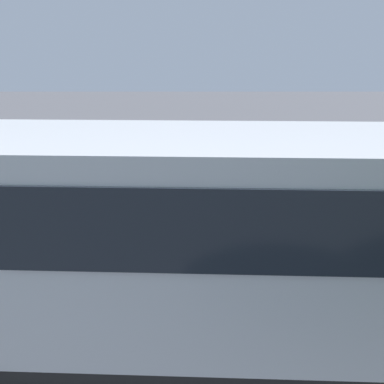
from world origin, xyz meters
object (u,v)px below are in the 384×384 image
at_px(spectator_left, 261,218).
at_px(spectator_centre, 215,220).
at_px(stunt_motorcycle, 131,171).
at_px(spectator_right, 155,217).
at_px(parked_motorcycle_silver, 287,257).
at_px(spectator_far_left, 322,223).
at_px(tour_bus, 228,247).

bearing_deg(spectator_left, spectator_centre, 3.84).
xyz_separation_m(spectator_centre, stunt_motorcycle, (2.23, -3.78, 0.01)).
distance_m(spectator_left, stunt_motorcycle, 4.89).
height_order(spectator_right, parked_motorcycle_silver, spectator_right).
bearing_deg(spectator_centre, spectator_far_left, 178.30).
relative_size(spectator_left, spectator_right, 0.95).
bearing_deg(stunt_motorcycle, spectator_far_left, 138.95).
xyz_separation_m(parked_motorcycle_silver, stunt_motorcycle, (3.61, -4.38, 0.54)).
distance_m(spectator_far_left, spectator_left, 1.24).
bearing_deg(spectator_left, spectator_far_left, 174.10).
bearing_deg(spectator_right, spectator_centre, 179.96).
height_order(spectator_far_left, spectator_left, spectator_left).
relative_size(tour_bus, stunt_motorcycle, 5.36).
height_order(spectator_left, stunt_motorcycle, stunt_motorcycle).
bearing_deg(spectator_centre, spectator_right, -0.04).
xyz_separation_m(spectator_far_left, spectator_right, (3.41, -0.07, 0.12)).
bearing_deg(spectator_right, stunt_motorcycle, -75.08).
bearing_deg(parked_motorcycle_silver, spectator_left, -57.32).
relative_size(tour_bus, spectator_left, 6.05).
xyz_separation_m(tour_bus, spectator_left, (-0.90, -2.67, -0.62)).
relative_size(spectator_far_left, spectator_centre, 0.97).
bearing_deg(spectator_right, spectator_far_left, 178.90).
relative_size(spectator_right, parked_motorcycle_silver, 0.89).
bearing_deg(tour_bus, spectator_centre, -89.09).
height_order(tour_bus, spectator_right, tour_bus).
relative_size(spectator_far_left, stunt_motorcycle, 0.85).
bearing_deg(tour_bus, spectator_left, -108.62).
distance_m(spectator_left, spectator_right, 2.17).
xyz_separation_m(tour_bus, spectator_centre, (0.04, -2.61, -0.64)).
bearing_deg(spectator_centre, parked_motorcycle_silver, 156.12).
bearing_deg(spectator_far_left, tour_bus, 50.00).
xyz_separation_m(spectator_far_left, parked_motorcycle_silver, (0.80, 0.54, -0.49)).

